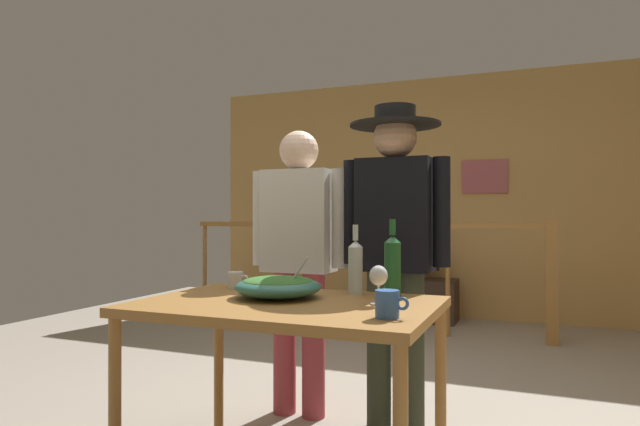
{
  "coord_description": "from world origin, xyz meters",
  "views": [
    {
      "loc": [
        0.83,
        -2.84,
        1.13
      ],
      "look_at": [
        -0.16,
        -0.4,
        1.15
      ],
      "focal_mm": 30.36,
      "sensor_mm": 36.0,
      "label": 1
    }
  ],
  "objects_px": {
    "framed_picture": "(485,177)",
    "stair_railing": "(415,258)",
    "serving_table": "(287,320)",
    "salad_bowl": "(278,286)",
    "flat_screen_tv": "(414,255)",
    "wine_bottle_green": "(393,264)",
    "wine_glass": "(378,277)",
    "mug_white": "(236,280)",
    "wine_bottle_clear": "(355,266)",
    "mug_blue": "(388,304)",
    "tv_console": "(414,299)",
    "person_standing_left": "(299,247)",
    "person_standing_right": "(395,234)"
  },
  "relations": [
    {
      "from": "person_standing_right",
      "to": "mug_white",
      "type": "bearing_deg",
      "value": 33.79
    },
    {
      "from": "mug_blue",
      "to": "salad_bowl",
      "type": "bearing_deg",
      "value": 153.95
    },
    {
      "from": "stair_railing",
      "to": "wine_bottle_clear",
      "type": "xyz_separation_m",
      "value": [
        0.32,
        -2.77,
        0.17
      ]
    },
    {
      "from": "salad_bowl",
      "to": "wine_bottle_clear",
      "type": "distance_m",
      "value": 0.37
    },
    {
      "from": "person_standing_left",
      "to": "flat_screen_tv",
      "type": "bearing_deg",
      "value": -90.72
    },
    {
      "from": "person_standing_left",
      "to": "person_standing_right",
      "type": "relative_size",
      "value": 0.94
    },
    {
      "from": "framed_picture",
      "to": "person_standing_left",
      "type": "distance_m",
      "value": 3.42
    },
    {
      "from": "tv_console",
      "to": "salad_bowl",
      "type": "relative_size",
      "value": 2.34
    },
    {
      "from": "tv_console",
      "to": "serving_table",
      "type": "bearing_deg",
      "value": -85.93
    },
    {
      "from": "wine_bottle_green",
      "to": "wine_glass",
      "type": "bearing_deg",
      "value": -89.37
    },
    {
      "from": "wine_bottle_clear",
      "to": "mug_blue",
      "type": "distance_m",
      "value": 0.59
    },
    {
      "from": "flat_screen_tv",
      "to": "framed_picture",
      "type": "bearing_deg",
      "value": 24.48
    },
    {
      "from": "framed_picture",
      "to": "person_standing_right",
      "type": "height_order",
      "value": "framed_picture"
    },
    {
      "from": "stair_railing",
      "to": "wine_glass",
      "type": "height_order",
      "value": "stair_railing"
    },
    {
      "from": "person_standing_right",
      "to": "stair_railing",
      "type": "bearing_deg",
      "value": -79.99
    },
    {
      "from": "wine_glass",
      "to": "framed_picture",
      "type": "bearing_deg",
      "value": 89.13
    },
    {
      "from": "wine_glass",
      "to": "person_standing_left",
      "type": "height_order",
      "value": "person_standing_left"
    },
    {
      "from": "wine_bottle_clear",
      "to": "wine_glass",
      "type": "bearing_deg",
      "value": -53.61
    },
    {
      "from": "stair_railing",
      "to": "flat_screen_tv",
      "type": "relative_size",
      "value": 6.71
    },
    {
      "from": "mug_blue",
      "to": "person_standing_left",
      "type": "distance_m",
      "value": 1.22
    },
    {
      "from": "framed_picture",
      "to": "person_standing_right",
      "type": "xyz_separation_m",
      "value": [
        -0.16,
        -3.29,
        -0.52
      ]
    },
    {
      "from": "serving_table",
      "to": "mug_blue",
      "type": "relative_size",
      "value": 10.14
    },
    {
      "from": "tv_console",
      "to": "serving_table",
      "type": "relative_size",
      "value": 0.73
    },
    {
      "from": "stair_railing",
      "to": "wine_bottle_clear",
      "type": "relative_size",
      "value": 11.47
    },
    {
      "from": "serving_table",
      "to": "wine_glass",
      "type": "bearing_deg",
      "value": 10.51
    },
    {
      "from": "wine_bottle_clear",
      "to": "tv_console",
      "type": "bearing_deg",
      "value": 97.75
    },
    {
      "from": "salad_bowl",
      "to": "person_standing_right",
      "type": "bearing_deg",
      "value": 60.99
    },
    {
      "from": "tv_console",
      "to": "wine_bottle_green",
      "type": "relative_size",
      "value": 2.58
    },
    {
      "from": "mug_blue",
      "to": "person_standing_right",
      "type": "relative_size",
      "value": 0.07
    },
    {
      "from": "stair_railing",
      "to": "mug_blue",
      "type": "height_order",
      "value": "stair_railing"
    },
    {
      "from": "stair_railing",
      "to": "serving_table",
      "type": "relative_size",
      "value": 2.98
    },
    {
      "from": "serving_table",
      "to": "wine_bottle_clear",
      "type": "distance_m",
      "value": 0.43
    },
    {
      "from": "flat_screen_tv",
      "to": "wine_bottle_green",
      "type": "xyz_separation_m",
      "value": [
        0.64,
        -3.4,
        0.21
      ]
    },
    {
      "from": "stair_railing",
      "to": "mug_blue",
      "type": "distance_m",
      "value": 3.34
    },
    {
      "from": "tv_console",
      "to": "salad_bowl",
      "type": "bearing_deg",
      "value": -87.15
    },
    {
      "from": "stair_railing",
      "to": "mug_blue",
      "type": "xyz_separation_m",
      "value": [
        0.61,
        -3.28,
        0.09
      ]
    },
    {
      "from": "wine_bottle_green",
      "to": "wine_bottle_clear",
      "type": "bearing_deg",
      "value": 178.56
    },
    {
      "from": "framed_picture",
      "to": "stair_railing",
      "type": "xyz_separation_m",
      "value": [
        -0.55,
        -0.94,
        -0.83
      ]
    },
    {
      "from": "salad_bowl",
      "to": "wine_glass",
      "type": "xyz_separation_m",
      "value": [
        0.46,
        -0.01,
        0.06
      ]
    },
    {
      "from": "tv_console",
      "to": "person_standing_left",
      "type": "relative_size",
      "value": 0.56
    },
    {
      "from": "framed_picture",
      "to": "mug_blue",
      "type": "relative_size",
      "value": 3.91
    },
    {
      "from": "salad_bowl",
      "to": "mug_white",
      "type": "distance_m",
      "value": 0.39
    },
    {
      "from": "salad_bowl",
      "to": "wine_bottle_clear",
      "type": "xyz_separation_m",
      "value": [
        0.28,
        0.23,
        0.08
      ]
    },
    {
      "from": "wine_glass",
      "to": "wine_bottle_clear",
      "type": "xyz_separation_m",
      "value": [
        -0.18,
        0.24,
        0.02
      ]
    },
    {
      "from": "wine_bottle_green",
      "to": "mug_white",
      "type": "bearing_deg",
      "value": -177.94
    },
    {
      "from": "serving_table",
      "to": "person_standing_left",
      "type": "bearing_deg",
      "value": 110.74
    },
    {
      "from": "tv_console",
      "to": "flat_screen_tv",
      "type": "bearing_deg",
      "value": -90.0
    },
    {
      "from": "framed_picture",
      "to": "wine_bottle_green",
      "type": "height_order",
      "value": "framed_picture"
    },
    {
      "from": "serving_table",
      "to": "salad_bowl",
      "type": "distance_m",
      "value": 0.18
    },
    {
      "from": "flat_screen_tv",
      "to": "mug_blue",
      "type": "distance_m",
      "value": 3.98
    }
  ]
}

